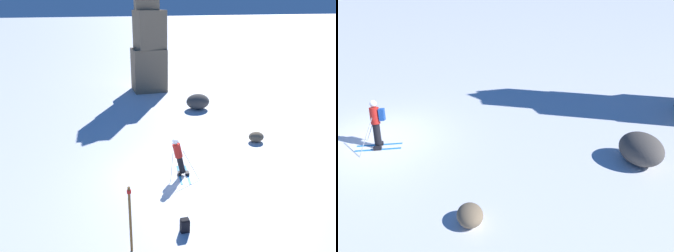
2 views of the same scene
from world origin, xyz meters
TOP-DOWN VIEW (x-y plane):
  - ground_plane at (0.00, 0.00)m, footprint 300.00×300.00m
  - skier at (0.38, 0.07)m, footprint 1.27×1.74m
  - exposed_boulder_0 at (4.53, 8.74)m, footprint 1.65×1.40m
  - exposed_boulder_1 at (5.60, 2.44)m, footprint 0.84×0.71m

SIDE VIEW (x-z plane):
  - ground_plane at x=0.00m, z-range 0.00..0.00m
  - exposed_boulder_1 at x=5.60m, z-range 0.00..0.54m
  - exposed_boulder_0 at x=4.53m, z-range 0.00..1.07m
  - skier at x=0.38m, z-range 0.09..1.90m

